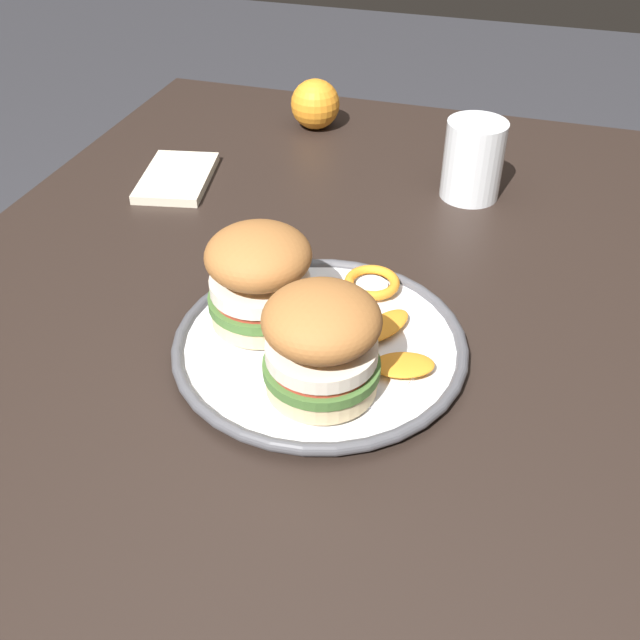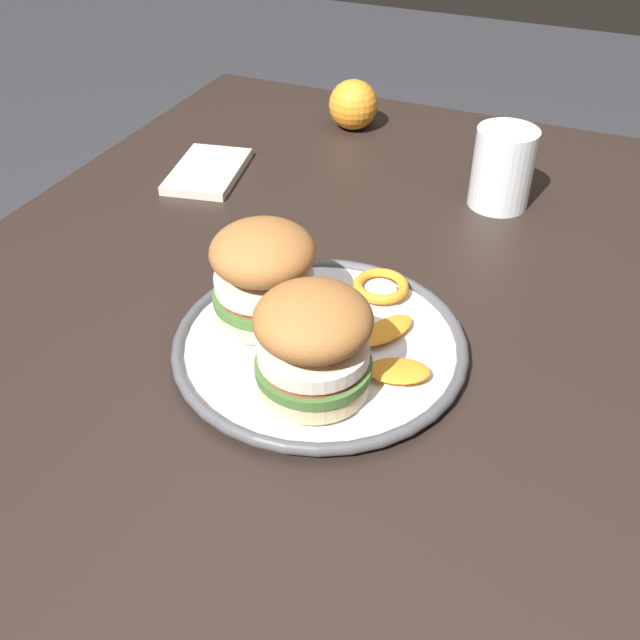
{
  "view_description": "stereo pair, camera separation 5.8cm",
  "coord_description": "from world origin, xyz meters",
  "px_view_note": "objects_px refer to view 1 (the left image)",
  "views": [
    {
      "loc": [
        -0.51,
        -0.15,
        1.24
      ],
      "look_at": [
        0.01,
        0.01,
        0.82
      ],
      "focal_mm": 40.85,
      "sensor_mm": 36.0,
      "label": 1
    },
    {
      "loc": [
        -0.49,
        -0.2,
        1.24
      ],
      "look_at": [
        0.01,
        0.01,
        0.82
      ],
      "focal_mm": 40.85,
      "sensor_mm": 36.0,
      "label": 2
    }
  ],
  "objects_px": {
    "dinner_plate": "(320,345)",
    "whole_orange": "(315,104)",
    "drinking_glass": "(473,164)",
    "sandwich_half_left": "(322,342)",
    "dining_table": "(326,430)",
    "sandwich_half_right": "(259,276)"
  },
  "relations": [
    {
      "from": "sandwich_half_right",
      "to": "dining_table",
      "type": "bearing_deg",
      "value": -105.18
    },
    {
      "from": "dining_table",
      "to": "whole_orange",
      "type": "xyz_separation_m",
      "value": [
        0.52,
        0.17,
        0.14
      ]
    },
    {
      "from": "dinner_plate",
      "to": "whole_orange",
      "type": "distance_m",
      "value": 0.54
    },
    {
      "from": "dining_table",
      "to": "dinner_plate",
      "type": "xyz_separation_m",
      "value": [
        0.01,
        0.01,
        0.11
      ]
    },
    {
      "from": "dinner_plate",
      "to": "whole_orange",
      "type": "relative_size",
      "value": 3.82
    },
    {
      "from": "dinner_plate",
      "to": "sandwich_half_left",
      "type": "height_order",
      "value": "sandwich_half_left"
    },
    {
      "from": "sandwich_half_left",
      "to": "dining_table",
      "type": "bearing_deg",
      "value": 12.17
    },
    {
      "from": "dining_table",
      "to": "sandwich_half_left",
      "type": "xyz_separation_m",
      "value": [
        -0.06,
        -0.01,
        0.17
      ]
    },
    {
      "from": "sandwich_half_left",
      "to": "drinking_glass",
      "type": "relative_size",
      "value": 1.41
    },
    {
      "from": "dining_table",
      "to": "drinking_glass",
      "type": "height_order",
      "value": "drinking_glass"
    },
    {
      "from": "dining_table",
      "to": "sandwich_half_left",
      "type": "height_order",
      "value": "sandwich_half_left"
    },
    {
      "from": "sandwich_half_right",
      "to": "whole_orange",
      "type": "distance_m",
      "value": 0.51
    },
    {
      "from": "dining_table",
      "to": "sandwich_half_left",
      "type": "relative_size",
      "value": 9.13
    },
    {
      "from": "sandwich_half_left",
      "to": "dinner_plate",
      "type": "bearing_deg",
      "value": 18.21
    },
    {
      "from": "dinner_plate",
      "to": "whole_orange",
      "type": "xyz_separation_m",
      "value": [
        0.51,
        0.17,
        0.03
      ]
    },
    {
      "from": "dinner_plate",
      "to": "drinking_glass",
      "type": "relative_size",
      "value": 2.82
    },
    {
      "from": "sandwich_half_left",
      "to": "drinking_glass",
      "type": "xyz_separation_m",
      "value": [
        0.43,
        -0.07,
        -0.02
      ]
    },
    {
      "from": "drinking_glass",
      "to": "dinner_plate",
      "type": "bearing_deg",
      "value": 165.43
    },
    {
      "from": "drinking_glass",
      "to": "whole_orange",
      "type": "distance_m",
      "value": 0.3
    },
    {
      "from": "sandwich_half_left",
      "to": "drinking_glass",
      "type": "height_order",
      "value": "sandwich_half_left"
    },
    {
      "from": "drinking_glass",
      "to": "sandwich_half_left",
      "type": "bearing_deg",
      "value": 170.18
    },
    {
      "from": "dining_table",
      "to": "whole_orange",
      "type": "height_order",
      "value": "whole_orange"
    }
  ]
}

